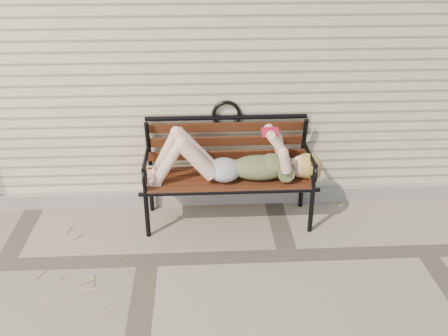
{
  "coord_description": "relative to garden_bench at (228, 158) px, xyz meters",
  "views": [
    {
      "loc": [
        0.48,
        -3.61,
        2.68
      ],
      "look_at": [
        0.7,
        0.42,
        0.68
      ],
      "focal_mm": 40.0,
      "sensor_mm": 36.0,
      "label": 1
    }
  ],
  "objects": [
    {
      "name": "house_wall",
      "position": [
        -0.75,
        2.27,
        0.86
      ],
      "size": [
        8.0,
        4.0,
        3.0
      ],
      "primitive_type": "cube",
      "color": "beige",
      "rests_on": "ground"
    },
    {
      "name": "foundation_strip",
      "position": [
        -0.75,
        0.24,
        -0.56
      ],
      "size": [
        8.0,
        0.1,
        0.15
      ],
      "primitive_type": "cube",
      "color": "#9B958C",
      "rests_on": "ground"
    },
    {
      "name": "ground",
      "position": [
        -0.75,
        -0.73,
        -0.64
      ],
      "size": [
        80.0,
        80.0,
        0.0
      ],
      "primitive_type": "plane",
      "color": "gray",
      "rests_on": "ground"
    },
    {
      "name": "garden_bench",
      "position": [
        0.0,
        0.0,
        0.0
      ],
      "size": [
        1.75,
        0.7,
        1.13
      ],
      "color": "black",
      "rests_on": "ground"
    },
    {
      "name": "reading_woman",
      "position": [
        0.01,
        -0.14,
        0.04
      ],
      "size": [
        1.65,
        0.38,
        0.52
      ],
      "color": "#0B354F",
      "rests_on": "ground"
    }
  ]
}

